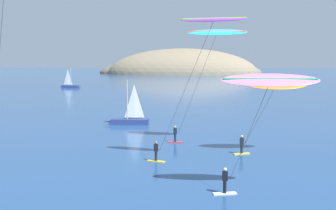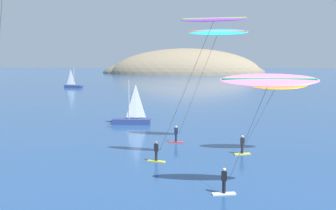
{
  "view_description": "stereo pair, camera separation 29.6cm",
  "coord_description": "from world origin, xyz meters",
  "px_view_note": "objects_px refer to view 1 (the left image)",
  "views": [
    {
      "loc": [
        7.48,
        -4.85,
        8.68
      ],
      "look_at": [
        5.61,
        27.01,
        4.95
      ],
      "focal_mm": 45.0,
      "sensor_mm": 36.0,
      "label": 1
    },
    {
      "loc": [
        7.78,
        -4.83,
        8.68
      ],
      "look_at": [
        5.61,
        27.01,
        4.95
      ],
      "focal_mm": 45.0,
      "sensor_mm": 36.0,
      "label": 2
    }
  ],
  "objects_px": {
    "sailboat_far": "(71,86)",
    "kitesurfer_purple": "(208,34)",
    "kitesurfer_cyan": "(214,39)",
    "kitesurfer_orange": "(274,88)",
    "sailboat_near": "(127,119)",
    "kitesurfer_pink": "(267,88)"
  },
  "relations": [
    {
      "from": "sailboat_near",
      "to": "kitesurfer_orange",
      "type": "xyz_separation_m",
      "value": [
        15.39,
        -15.51,
        5.24
      ]
    },
    {
      "from": "kitesurfer_purple",
      "to": "kitesurfer_pink",
      "type": "bearing_deg",
      "value": -64.06
    },
    {
      "from": "kitesurfer_orange",
      "to": "kitesurfer_pink",
      "type": "xyz_separation_m",
      "value": [
        -2.58,
        -11.2,
        0.87
      ]
    },
    {
      "from": "sailboat_near",
      "to": "kitesurfer_pink",
      "type": "height_order",
      "value": "kitesurfer_pink"
    },
    {
      "from": "sailboat_far",
      "to": "kitesurfer_orange",
      "type": "relative_size",
      "value": 0.88
    },
    {
      "from": "kitesurfer_cyan",
      "to": "kitesurfer_pink",
      "type": "height_order",
      "value": "kitesurfer_cyan"
    },
    {
      "from": "sailboat_far",
      "to": "kitesurfer_pink",
      "type": "bearing_deg",
      "value": -66.58
    },
    {
      "from": "sailboat_near",
      "to": "kitesurfer_cyan",
      "type": "distance_m",
      "value": 18.2
    },
    {
      "from": "sailboat_near",
      "to": "kitesurfer_purple",
      "type": "height_order",
      "value": "kitesurfer_purple"
    },
    {
      "from": "kitesurfer_cyan",
      "to": "kitesurfer_purple",
      "type": "relative_size",
      "value": 0.97
    },
    {
      "from": "sailboat_near",
      "to": "kitesurfer_purple",
      "type": "relative_size",
      "value": 0.5
    },
    {
      "from": "sailboat_near",
      "to": "sailboat_far",
      "type": "distance_m",
      "value": 65.16
    },
    {
      "from": "kitesurfer_cyan",
      "to": "kitesurfer_orange",
      "type": "height_order",
      "value": "kitesurfer_cyan"
    },
    {
      "from": "sailboat_far",
      "to": "kitesurfer_orange",
      "type": "bearing_deg",
      "value": -62.02
    },
    {
      "from": "kitesurfer_pink",
      "to": "kitesurfer_purple",
      "type": "height_order",
      "value": "kitesurfer_purple"
    },
    {
      "from": "sailboat_far",
      "to": "kitesurfer_cyan",
      "type": "height_order",
      "value": "kitesurfer_cyan"
    },
    {
      "from": "kitesurfer_purple",
      "to": "kitesurfer_cyan",
      "type": "bearing_deg",
      "value": 83.66
    },
    {
      "from": "kitesurfer_purple",
      "to": "sailboat_near",
      "type": "bearing_deg",
      "value": 115.51
    },
    {
      "from": "kitesurfer_cyan",
      "to": "kitesurfer_pink",
      "type": "relative_size",
      "value": 1.48
    },
    {
      "from": "sailboat_far",
      "to": "kitesurfer_cyan",
      "type": "relative_size",
      "value": 0.53
    },
    {
      "from": "kitesurfer_orange",
      "to": "kitesurfer_cyan",
      "type": "bearing_deg",
      "value": 141.49
    },
    {
      "from": "sailboat_far",
      "to": "kitesurfer_purple",
      "type": "relative_size",
      "value": 0.51
    }
  ]
}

